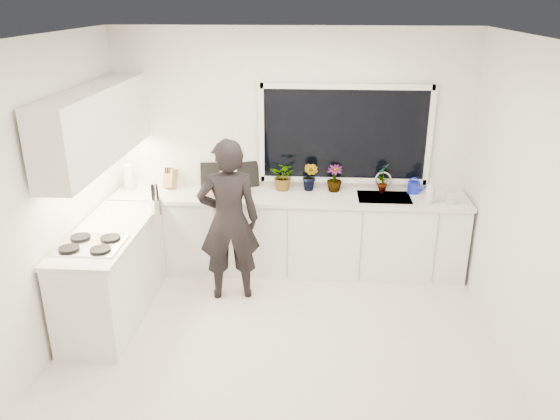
{
  "coord_description": "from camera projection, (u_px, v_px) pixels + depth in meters",
  "views": [
    {
      "loc": [
        0.3,
        -4.26,
        2.99
      ],
      "look_at": [
        -0.03,
        0.4,
        1.15
      ],
      "focal_mm": 35.0,
      "sensor_mm": 36.0,
      "label": 1
    }
  ],
  "objects": [
    {
      "name": "wall_right",
      "position": [
        526.0,
        212.0,
        4.44
      ],
      "size": [
        0.02,
        3.5,
        2.7
      ],
      "primitive_type": "cube",
      "color": "white",
      "rests_on": "ground"
    },
    {
      "name": "paper_towel_roll",
      "position": [
        129.0,
        177.0,
        6.24
      ],
      "size": [
        0.14,
        0.14,
        0.26
      ],
      "primitive_type": "cylinder",
      "rotation": [
        0.0,
        0.0,
        0.37
      ],
      "color": "silver",
      "rests_on": "countertop_back"
    },
    {
      "name": "soap_bottles",
      "position": [
        437.0,
        192.0,
        5.79
      ],
      "size": [
        0.34,
        0.15,
        0.27
      ],
      "color": "#D8BF66",
      "rests_on": "countertop_back"
    },
    {
      "name": "base_cabinets_left",
      "position": [
        113.0,
        275.0,
        5.34
      ],
      "size": [
        0.58,
        1.6,
        0.88
      ],
      "primitive_type": "cube",
      "color": "white",
      "rests_on": "floor"
    },
    {
      "name": "watering_can",
      "position": [
        414.0,
        187.0,
        6.11
      ],
      "size": [
        0.19,
        0.19,
        0.13
      ],
      "primitive_type": "cylinder",
      "rotation": [
        0.0,
        0.0,
        0.44
      ],
      "color": "#1320BB",
      "rests_on": "countertop_back"
    },
    {
      "name": "countertop_left",
      "position": [
        107.0,
        232.0,
        5.17
      ],
      "size": [
        0.62,
        1.6,
        0.04
      ],
      "primitive_type": "cube",
      "color": "silver",
      "rests_on": "base_cabinets_left"
    },
    {
      "name": "ceiling",
      "position": [
        280.0,
        36.0,
        4.07
      ],
      "size": [
        4.0,
        3.5,
        0.02
      ],
      "primitive_type": "cube",
      "color": "white",
      "rests_on": "wall_back"
    },
    {
      "name": "sink",
      "position": [
        384.0,
        201.0,
        6.03
      ],
      "size": [
        0.58,
        0.42,
        0.14
      ],
      "primitive_type": "cube",
      "color": "silver",
      "rests_on": "countertop_back"
    },
    {
      "name": "pizza",
      "position": [
        227.0,
        191.0,
        6.08
      ],
      "size": [
        0.42,
        0.31,
        0.01
      ],
      "primitive_type": "cube",
      "rotation": [
        0.0,
        0.0,
        0.05
      ],
      "color": "red",
      "rests_on": "pizza_tray"
    },
    {
      "name": "person",
      "position": [
        229.0,
        221.0,
        5.54
      ],
      "size": [
        0.69,
        0.53,
        1.72
      ],
      "primitive_type": "imported",
      "rotation": [
        0.0,
        0.0,
        3.34
      ],
      "color": "black",
      "rests_on": "floor"
    },
    {
      "name": "utensil_crock",
      "position": [
        156.0,
        206.0,
        5.53
      ],
      "size": [
        0.17,
        0.17,
        0.16
      ],
      "primitive_type": "cylinder",
      "rotation": [
        0.0,
        0.0,
        -0.36
      ],
      "color": "#BDBCC1",
      "rests_on": "countertop_left"
    },
    {
      "name": "stovetop",
      "position": [
        90.0,
        244.0,
        4.84
      ],
      "size": [
        0.56,
        0.48,
        0.03
      ],
      "primitive_type": "cube",
      "color": "black",
      "rests_on": "countertop_left"
    },
    {
      "name": "picture_frame_small",
      "position": [
        248.0,
        174.0,
        6.28
      ],
      "size": [
        0.24,
        0.12,
        0.3
      ],
      "primitive_type": "cube",
      "rotation": [
        0.0,
        0.0,
        0.43
      ],
      "color": "black",
      "rests_on": "countertop_back"
    },
    {
      "name": "wall_left",
      "position": [
        48.0,
        199.0,
        4.71
      ],
      "size": [
        0.02,
        3.5,
        2.7
      ],
      "primitive_type": "cube",
      "color": "white",
      "rests_on": "ground"
    },
    {
      "name": "pizza_tray",
      "position": [
        227.0,
        193.0,
        6.09
      ],
      "size": [
        0.46,
        0.35,
        0.03
      ],
      "primitive_type": "cube",
      "rotation": [
        0.0,
        0.0,
        0.05
      ],
      "color": "#B9B9BD",
      "rests_on": "countertop_back"
    },
    {
      "name": "knife_block",
      "position": [
        170.0,
        179.0,
        6.26
      ],
      "size": [
        0.16,
        0.15,
        0.22
      ],
      "primitive_type": "cube",
      "rotation": [
        0.0,
        0.0,
        -0.43
      ],
      "color": "olive",
      "rests_on": "countertop_back"
    },
    {
      "name": "base_cabinets_back",
      "position": [
        289.0,
        234.0,
        6.25
      ],
      "size": [
        3.92,
        0.58,
        0.88
      ],
      "primitive_type": "cube",
      "color": "white",
      "rests_on": "floor"
    },
    {
      "name": "wall_back",
      "position": [
        291.0,
        150.0,
        6.21
      ],
      "size": [
        4.0,
        0.02,
        2.7
      ],
      "primitive_type": "cube",
      "color": "white",
      "rests_on": "ground"
    },
    {
      "name": "countertop_back",
      "position": [
        289.0,
        197.0,
        6.08
      ],
      "size": [
        3.94,
        0.62,
        0.04
      ],
      "primitive_type": "cube",
      "color": "silver",
      "rests_on": "base_cabinets_back"
    },
    {
      "name": "herb_plants",
      "position": [
        312.0,
        177.0,
        6.15
      ],
      "size": [
        1.39,
        0.34,
        0.34
      ],
      "color": "#26662D",
      "rests_on": "countertop_back"
    },
    {
      "name": "picture_frame_large",
      "position": [
        210.0,
        174.0,
        6.31
      ],
      "size": [
        0.22,
        0.04,
        0.28
      ],
      "primitive_type": "cube",
      "rotation": [
        0.0,
        0.0,
        0.07
      ],
      "color": "black",
      "rests_on": "countertop_back"
    },
    {
      "name": "floor",
      "position": [
        280.0,
        342.0,
        5.07
      ],
      "size": [
        4.0,
        3.5,
        0.02
      ],
      "primitive_type": "cube",
      "color": "beige",
      "rests_on": "ground"
    },
    {
      "name": "window",
      "position": [
        345.0,
        134.0,
        6.06
      ],
      "size": [
        1.8,
        0.02,
        1.0
      ],
      "primitive_type": "cube",
      "color": "black",
      "rests_on": "wall_back"
    },
    {
      "name": "upper_cabinets",
      "position": [
        97.0,
        125.0,
        5.16
      ],
      "size": [
        0.34,
        2.1,
        0.7
      ],
      "primitive_type": "cube",
      "color": "white",
      "rests_on": "wall_left"
    },
    {
      "name": "faucet",
      "position": [
        383.0,
        182.0,
        6.15
      ],
      "size": [
        0.03,
        0.03,
        0.22
      ],
      "primitive_type": "cylinder",
      "color": "silver",
      "rests_on": "countertop_back"
    }
  ]
}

